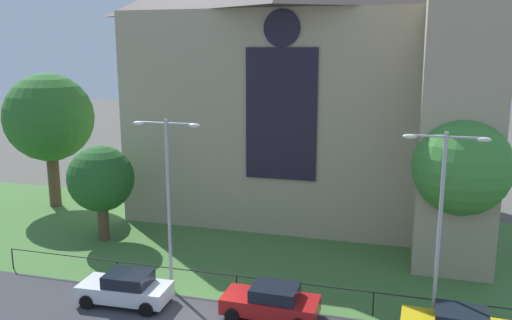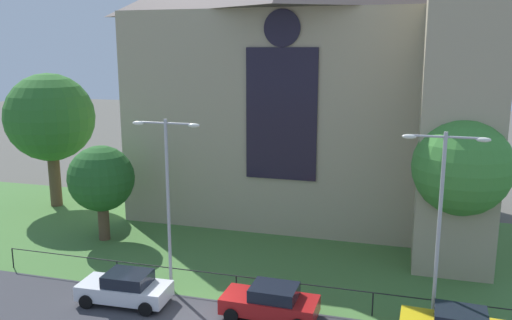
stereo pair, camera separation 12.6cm
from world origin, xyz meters
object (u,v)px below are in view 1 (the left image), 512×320
Objects in this scene: streetlamp_near at (168,184)px; parked_car_red at (271,302)px; streetlamp_far at (441,206)px; tree_left_near at (101,179)px; church_building at (310,69)px; tree_right_near at (462,168)px; tree_left_far at (49,118)px; parked_car_white at (126,288)px.

streetlamp_near is 7.21m from parked_car_red.
tree_left_near is at bearing 164.43° from streetlamp_far.
church_building is at bearing 119.24° from streetlamp_far.
tree_left_near is at bearing 142.65° from streetlamp_near.
tree_right_near is 0.99× the size of streetlamp_far.
parked_car_red is at bearing -169.16° from streetlamp_far.
church_building is 4.40× the size of tree_left_near.
streetlamp_near is at bearing -12.57° from parked_car_red.
tree_left_near is (7.48, -5.45, -2.80)m from tree_left_far.
streetlamp_far reaches higher than parked_car_white.
streetlamp_near is at bearing -36.69° from tree_left_far.
streetlamp_near is (-13.43, -5.46, -0.42)m from tree_right_near.
tree_right_near is (9.32, -9.00, -4.49)m from church_building.
tree_right_near is 14.50m from streetlamp_near.
parked_car_white is at bearing -153.86° from tree_right_near.
parked_car_white is (-13.63, -1.84, -4.57)m from streetlamp_far.
tree_left_far is 2.34× the size of parked_car_red.
church_building is 3.10× the size of streetlamp_far.
church_building is 13.71m from tree_right_near.
tree_left_far is 18.12m from streetlamp_near.
tree_left_near is at bearing -54.64° from parked_car_white.
streetlamp_far reaches higher than parked_car_red.
parked_car_red is at bearing -139.96° from tree_right_near.
parked_car_red is (1.28, -15.75, -9.53)m from church_building.
parked_car_red is (5.39, -1.30, -4.62)m from streetlamp_near.
tree_right_near is at bearing -10.83° from tree_left_far.
tree_right_near is at bearing 77.24° from streetlamp_far.
streetlamp_far is at bearing 0.00° from streetlamp_near.
tree_left_near is 9.61m from parked_car_white.
church_building is 6.09× the size of parked_car_white.
streetlamp_near reaches higher than parked_car_white.
tree_left_near is 1.40× the size of parked_car_red.
church_building is 19.29m from tree_left_far.
church_building is at bearing 136.03° from tree_right_near.
streetlamp_far is (8.09, -14.45, -4.96)m from church_building.
church_building is at bearing 39.31° from tree_left_near.
streetlamp_near is at bearing 180.00° from streetlamp_far.
streetlamp_near is 1.01× the size of streetlamp_far.
tree_right_near is at bearing -156.26° from parked_car_white.
tree_right_near is 1.40× the size of tree_left_near.
streetlamp_near is at bearing -105.85° from church_building.
tree_left_far is at bearing 157.97° from streetlamp_far.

